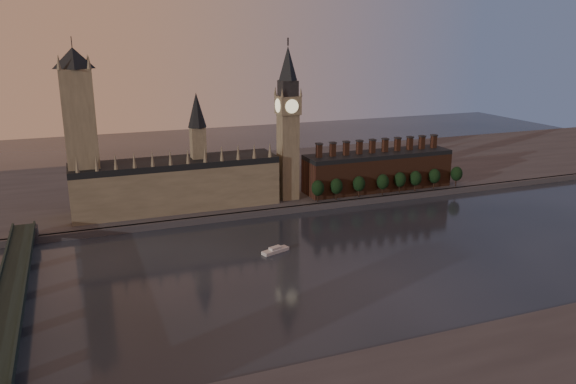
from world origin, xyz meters
name	(u,v)px	position (x,y,z in m)	size (l,w,h in m)	color
ground	(347,264)	(0.00, 0.00, 0.00)	(900.00, 900.00, 0.00)	black
north_bank	(245,179)	(0.00, 178.04, 2.00)	(900.00, 182.00, 4.00)	#49494E
palace_of_westminster	(178,182)	(-64.41, 114.91, 21.63)	(130.00, 30.30, 74.00)	gray
victoria_tower	(80,129)	(-120.00, 115.00, 59.09)	(24.00, 24.00, 108.00)	gray
big_ben	(288,122)	(10.00, 110.00, 56.83)	(15.00, 15.00, 107.00)	gray
chimney_block	(378,170)	(80.00, 110.00, 17.82)	(110.00, 25.00, 37.00)	#4C2C1D
embankment_tree_0	(318,188)	(25.70, 94.95, 13.47)	(8.60, 8.60, 14.88)	black
embankment_tree_1	(336,186)	(39.45, 94.69, 13.47)	(8.60, 8.60, 14.88)	black
embankment_tree_2	(359,184)	(56.87, 94.92, 13.47)	(8.60, 8.60, 14.88)	black
embankment_tree_3	(383,182)	(75.10, 93.84, 13.47)	(8.60, 8.60, 14.88)	black
embankment_tree_4	(400,180)	(89.55, 94.73, 13.47)	(8.60, 8.60, 14.88)	black
embankment_tree_5	(416,178)	(102.07, 93.96, 13.47)	(8.60, 8.60, 14.88)	black
embankment_tree_6	(434,176)	(118.63, 94.57, 13.47)	(8.60, 8.60, 14.88)	black
embankment_tree_7	(457,174)	(138.01, 94.43, 13.47)	(8.60, 8.60, 14.88)	black
westminster_bridge	(10,304)	(-155.00, -2.70, 7.44)	(14.00, 200.00, 11.55)	#1B2926
river_boat	(275,250)	(-28.84, 28.37, 1.21)	(16.41, 9.50, 3.16)	silver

